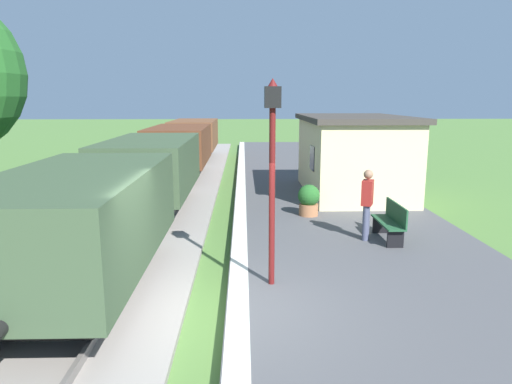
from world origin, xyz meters
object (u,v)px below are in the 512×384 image
(station_hut, at_px, (353,155))
(bench_near_hut, at_px, (391,221))
(bench_down_platform, at_px, (319,162))
(freight_train, at_px, (168,158))
(potted_planter, at_px, (309,200))
(person_waiting, at_px, (367,202))
(lamp_post_near, at_px, (272,146))

(station_hut, relative_size, bench_near_hut, 3.87)
(station_hut, bearing_deg, bench_down_platform, 94.07)
(freight_train, relative_size, potted_planter, 28.38)
(bench_near_hut, relative_size, person_waiting, 0.88)
(potted_planter, height_order, lamp_post_near, lamp_post_near)
(potted_planter, xyz_separation_m, lamp_post_near, (-1.40, -5.11, 2.08))
(bench_down_platform, bearing_deg, bench_near_hut, -90.00)
(freight_train, bearing_deg, bench_near_hut, -47.98)
(station_hut, bearing_deg, freight_train, 167.89)
(station_hut, distance_m, person_waiting, 5.73)
(freight_train, relative_size, bench_near_hut, 17.33)
(freight_train, bearing_deg, station_hut, -12.11)
(lamp_post_near, bearing_deg, bench_near_hut, 40.97)
(freight_train, distance_m, potted_planter, 6.73)
(freight_train, height_order, lamp_post_near, lamp_post_near)
(freight_train, xyz_separation_m, person_waiting, (5.86, -7.09, -0.21))
(bench_near_hut, distance_m, person_waiting, 0.75)
(bench_near_hut, relative_size, bench_down_platform, 1.00)
(bench_down_platform, bearing_deg, person_waiting, -93.14)
(person_waiting, xyz_separation_m, lamp_post_near, (-2.45, -2.70, 1.62))
(person_waiting, xyz_separation_m, potted_planter, (-1.05, 2.42, -0.46))
(bench_near_hut, distance_m, potted_planter, 2.97)
(bench_near_hut, bearing_deg, person_waiting, 173.93)
(freight_train, xyz_separation_m, bench_down_platform, (6.44, 3.56, -0.68))
(person_waiting, bearing_deg, potted_planter, -43.23)
(person_waiting, height_order, potted_planter, person_waiting)
(station_hut, bearing_deg, bench_near_hut, -93.59)
(freight_train, distance_m, lamp_post_near, 10.46)
(station_hut, bearing_deg, person_waiting, -99.49)
(station_hut, relative_size, potted_planter, 6.33)
(bench_down_platform, height_order, lamp_post_near, lamp_post_near)
(station_hut, height_order, bench_down_platform, station_hut)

